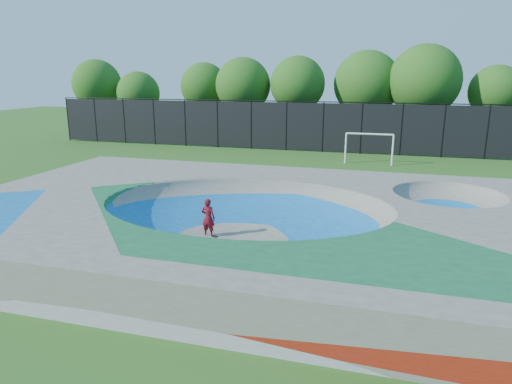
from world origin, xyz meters
TOP-DOWN VIEW (x-y plane):
  - ground at (0.00, 0.00)m, footprint 120.00×120.00m
  - skate_deck at (0.00, 0.00)m, footprint 22.00×14.00m
  - skater at (-1.48, -0.08)m, footprint 0.58×0.40m
  - skateboard at (-1.48, -0.08)m, footprint 0.80×0.30m
  - soccer_goal at (3.81, 16.69)m, footprint 3.30×0.12m
  - fence at (0.00, 21.00)m, footprint 48.09×0.09m
  - treeline at (-0.91, 25.95)m, footprint 51.60×6.95m

SIDE VIEW (x-z plane):
  - ground at x=0.00m, z-range 0.00..0.00m
  - skateboard at x=-1.48m, z-range 0.00..0.05m
  - skate_deck at x=0.00m, z-range 0.00..1.50m
  - skater at x=-1.48m, z-range 0.00..1.53m
  - soccer_goal at x=3.81m, z-range 0.42..2.61m
  - fence at x=0.00m, z-range 0.08..4.12m
  - treeline at x=-0.91m, z-range 0.81..9.39m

